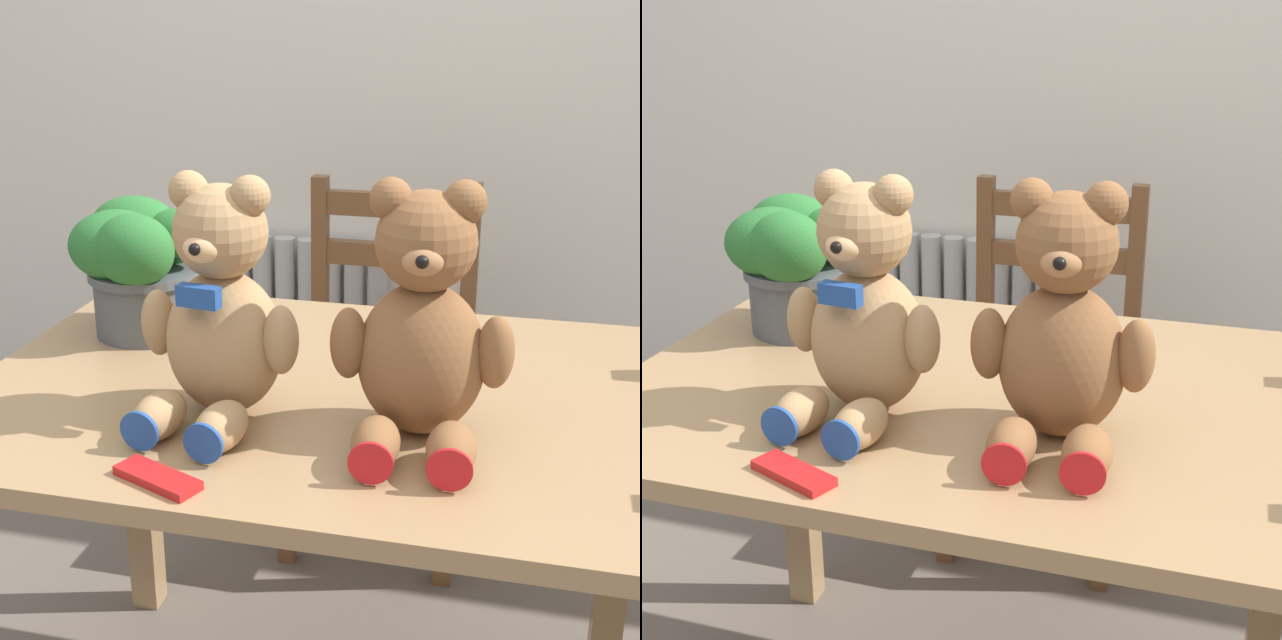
{
  "view_description": "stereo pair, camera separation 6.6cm",
  "coord_description": "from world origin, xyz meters",
  "views": [
    {
      "loc": [
        0.29,
        -0.84,
        1.33
      ],
      "look_at": [
        0.02,
        0.28,
        0.9
      ],
      "focal_mm": 50.0,
      "sensor_mm": 36.0,
      "label": 1
    },
    {
      "loc": [
        0.36,
        -0.83,
        1.33
      ],
      "look_at": [
        0.02,
        0.28,
        0.9
      ],
      "focal_mm": 50.0,
      "sensor_mm": 36.0,
      "label": 2
    }
  ],
  "objects": [
    {
      "name": "radiator",
      "position": [
        -0.5,
        1.63,
        0.29
      ],
      "size": [
        0.78,
        0.1,
        0.65
      ],
      "color": "beige",
      "rests_on": "ground_plane"
    },
    {
      "name": "potted_plant",
      "position": [
        -0.38,
        0.55,
        0.89
      ],
      "size": [
        0.24,
        0.23,
        0.24
      ],
      "color": "#4C5156",
      "rests_on": "dining_table"
    },
    {
      "name": "dining_table",
      "position": [
        0.0,
        0.39,
        0.63
      ],
      "size": [
        1.11,
        0.79,
        0.75
      ],
      "color": "#9E7A51",
      "rests_on": "ground_plane"
    },
    {
      "name": "wall_back",
      "position": [
        0.0,
        1.7,
        1.3
      ],
      "size": [
        8.0,
        0.04,
        2.6
      ],
      "primitive_type": "cube",
      "color": "silver",
      "rests_on": "ground_plane"
    },
    {
      "name": "chocolate_bar",
      "position": [
        -0.14,
        0.06,
        0.76
      ],
      "size": [
        0.13,
        0.08,
        0.01
      ],
      "primitive_type": "cube",
      "rotation": [
        0.0,
        0.0,
        -0.39
      ],
      "color": "red",
      "rests_on": "dining_table"
    },
    {
      "name": "teddy_bear_right",
      "position": [
        0.16,
        0.27,
        0.91
      ],
      "size": [
        0.25,
        0.25,
        0.36
      ],
      "rotation": [
        0.0,
        0.0,
        3.21
      ],
      "color": "brown",
      "rests_on": "dining_table"
    },
    {
      "name": "teddy_bear_left",
      "position": [
        -0.13,
        0.27,
        0.9
      ],
      "size": [
        0.25,
        0.26,
        0.35
      ],
      "rotation": [
        0.0,
        0.0,
        3.01
      ],
      "color": "tan",
      "rests_on": "dining_table"
    },
    {
      "name": "wooden_chair_behind",
      "position": [
        -0.04,
        1.19,
        0.46
      ],
      "size": [
        0.43,
        0.39,
        0.9
      ],
      "rotation": [
        0.0,
        0.0,
        3.14
      ],
      "color": "brown",
      "rests_on": "ground_plane"
    }
  ]
}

